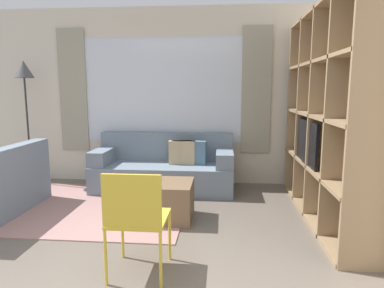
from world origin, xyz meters
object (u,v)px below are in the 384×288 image
(couch_main, at_px, (165,169))
(floor_lamp, at_px, (24,80))
(folding_chair, at_px, (136,214))
(shelving_unit, at_px, (330,117))
(ottoman, at_px, (164,201))

(couch_main, bearing_deg, floor_lamp, 176.43)
(couch_main, height_order, folding_chair, folding_chair)
(couch_main, bearing_deg, shelving_unit, -25.28)
(ottoman, bearing_deg, folding_chair, -90.14)
(ottoman, xyz_separation_m, floor_lamp, (-2.36, 1.33, 1.39))
(floor_lamp, height_order, folding_chair, floor_lamp)
(floor_lamp, bearing_deg, shelving_unit, -14.61)
(floor_lamp, xyz_separation_m, folding_chair, (2.35, -2.57, -1.09))
(shelving_unit, bearing_deg, couch_main, 154.72)
(couch_main, relative_size, floor_lamp, 1.06)
(shelving_unit, height_order, ottoman, shelving_unit)
(couch_main, distance_m, floor_lamp, 2.53)
(shelving_unit, distance_m, folding_chair, 2.44)
(floor_lamp, bearing_deg, folding_chair, -47.50)
(couch_main, xyz_separation_m, floor_lamp, (-2.16, 0.13, 1.31))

